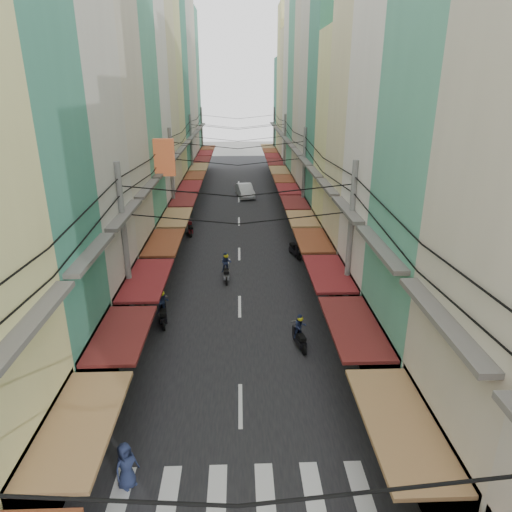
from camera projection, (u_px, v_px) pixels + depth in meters
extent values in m
plane|color=slate|center=(240.00, 373.00, 18.71)|extent=(160.00, 160.00, 0.00)
cube|color=black|center=(239.00, 228.00, 37.40)|extent=(10.00, 80.00, 0.02)
cube|color=gray|center=(159.00, 229.00, 37.17)|extent=(3.00, 80.00, 0.06)
cube|color=gray|center=(318.00, 227.00, 37.62)|extent=(3.00, 80.00, 0.06)
cube|color=silver|center=(118.00, 501.00, 12.98)|extent=(0.55, 2.40, 0.01)
cube|color=silver|center=(168.00, 499.00, 13.03)|extent=(0.55, 2.40, 0.01)
cube|color=silver|center=(217.00, 498.00, 13.08)|extent=(0.55, 2.40, 0.01)
cube|color=silver|center=(265.00, 496.00, 13.12)|extent=(0.55, 2.40, 0.01)
cube|color=silver|center=(314.00, 495.00, 13.17)|extent=(0.55, 2.40, 0.01)
cube|color=silver|center=(362.00, 493.00, 13.22)|extent=(0.55, 2.40, 0.01)
cube|color=black|center=(30.00, 468.00, 12.10)|extent=(1.20, 4.52, 3.20)
cube|color=olive|center=(80.00, 424.00, 11.65)|extent=(1.80, 4.33, 0.12)
cube|color=#595651|center=(33.00, 321.00, 10.57)|extent=(0.50, 4.23, 0.15)
cube|color=black|center=(83.00, 369.00, 16.30)|extent=(1.20, 4.13, 3.20)
cube|color=maroon|center=(122.00, 334.00, 15.86)|extent=(1.80, 3.96, 0.12)
cube|color=#595651|center=(92.00, 253.00, 14.77)|extent=(0.50, 3.87, 0.15)
cube|color=beige|center=(28.00, 103.00, 17.49)|extent=(6.00, 5.14, 20.93)
cube|color=black|center=(116.00, 308.00, 20.71)|extent=(1.20, 4.94, 3.20)
cube|color=maroon|center=(147.00, 279.00, 20.27)|extent=(1.80, 4.73, 0.12)
cube|color=#595651|center=(125.00, 214.00, 19.18)|extent=(0.50, 4.63, 0.15)
cube|color=beige|center=(78.00, 135.00, 22.82)|extent=(6.00, 4.95, 17.43)
cube|color=black|center=(139.00, 266.00, 25.43)|extent=(1.20, 4.75, 3.20)
cube|color=brown|center=(164.00, 242.00, 24.99)|extent=(1.80, 4.56, 0.12)
cube|color=#595651|center=(148.00, 188.00, 23.90)|extent=(0.50, 4.46, 0.15)
cube|color=#53A082|center=(106.00, 136.00, 27.67)|extent=(6.00, 4.99, 16.32)
cube|color=black|center=(154.00, 238.00, 30.08)|extent=(1.20, 4.80, 3.20)
cube|color=olive|center=(176.00, 217.00, 29.63)|extent=(1.80, 4.60, 0.12)
cube|color=#595651|center=(162.00, 171.00, 28.55)|extent=(0.50, 4.50, 0.15)
cube|color=silver|center=(119.00, 79.00, 31.01)|extent=(6.00, 4.65, 22.87)
cube|color=black|center=(165.00, 218.00, 34.58)|extent=(1.20, 4.46, 3.20)
cube|color=maroon|center=(184.00, 200.00, 34.14)|extent=(1.80, 4.27, 0.12)
cube|color=#595651|center=(173.00, 159.00, 33.05)|extent=(0.50, 4.18, 0.15)
cube|color=beige|center=(136.00, 95.00, 35.87)|extent=(6.00, 4.89, 20.58)
cube|color=black|center=(173.00, 202.00, 39.04)|extent=(1.20, 4.70, 3.20)
cube|color=maroon|center=(190.00, 186.00, 38.59)|extent=(1.80, 4.50, 0.12)
cube|color=#595651|center=(180.00, 150.00, 37.51)|extent=(0.50, 4.40, 0.15)
cube|color=#D8D387|center=(148.00, 107.00, 40.65)|extent=(6.00, 4.52, 18.44)
cube|color=black|center=(180.00, 190.00, 43.43)|extent=(1.20, 4.34, 3.20)
cube|color=brown|center=(195.00, 176.00, 42.99)|extent=(1.80, 4.16, 0.12)
cube|color=#595651|center=(186.00, 143.00, 41.90)|extent=(0.50, 4.07, 0.15)
cube|color=#3C846C|center=(156.00, 93.00, 44.80)|extent=(6.00, 5.20, 20.63)
cube|color=black|center=(185.00, 180.00, 47.97)|extent=(1.20, 4.99, 3.20)
cube|color=olive|center=(199.00, 167.00, 47.53)|extent=(1.80, 4.78, 0.12)
cube|color=#595651|center=(191.00, 137.00, 46.44)|extent=(0.50, 4.68, 0.15)
cube|color=beige|center=(163.00, 76.00, 48.99)|extent=(6.00, 4.94, 23.70)
cube|color=black|center=(190.00, 172.00, 52.71)|extent=(1.20, 4.74, 3.20)
cube|color=maroon|center=(203.00, 159.00, 52.26)|extent=(1.80, 4.55, 0.12)
cube|color=#595651|center=(196.00, 132.00, 51.18)|extent=(0.50, 4.45, 0.15)
cube|color=beige|center=(170.00, 89.00, 54.07)|extent=(6.00, 4.96, 21.12)
cube|color=black|center=(194.00, 164.00, 57.33)|extent=(1.20, 4.76, 3.20)
cube|color=maroon|center=(205.00, 153.00, 56.89)|extent=(1.80, 4.56, 0.12)
cube|color=#595651|center=(199.00, 128.00, 55.80)|extent=(0.50, 4.46, 0.15)
cube|color=#53A082|center=(176.00, 93.00, 58.96)|extent=(6.00, 5.04, 19.90)
cube|color=black|center=(197.00, 158.00, 62.00)|extent=(1.20, 4.84, 3.20)
cube|color=brown|center=(208.00, 148.00, 61.56)|extent=(1.80, 4.64, 0.12)
cube|color=#595651|center=(202.00, 125.00, 60.47)|extent=(0.50, 4.54, 0.15)
cube|color=#5C2915|center=(164.00, 157.00, 27.29)|extent=(1.20, 0.40, 2.20)
cube|color=black|center=(449.00, 464.00, 12.22)|extent=(1.20, 4.78, 3.20)
cube|color=olive|center=(400.00, 423.00, 11.67)|extent=(1.80, 4.58, 0.12)
cube|color=#595651|center=(442.00, 319.00, 10.63)|extent=(0.50, 4.48, 0.15)
cube|color=#53A082|center=(482.00, 202.00, 14.87)|extent=(6.00, 5.03, 15.08)
cube|color=black|center=(391.00, 359.00, 16.90)|extent=(1.20, 4.83, 3.20)
cube|color=maroon|center=(354.00, 326.00, 16.35)|extent=(1.80, 4.63, 0.12)
cube|color=#595651|center=(379.00, 247.00, 15.31)|extent=(0.50, 4.53, 0.15)
cube|color=silver|center=(436.00, 92.00, 18.29)|extent=(6.00, 4.79, 21.66)
cube|color=black|center=(358.00, 300.00, 21.48)|extent=(1.20, 4.60, 3.20)
cube|color=maroon|center=(328.00, 273.00, 20.94)|extent=(1.80, 4.41, 0.12)
cube|color=#595651|center=(347.00, 209.00, 19.89)|extent=(0.50, 4.31, 0.15)
cube|color=beige|center=(397.00, 100.00, 22.81)|extent=(6.00, 4.52, 20.74)
cube|color=black|center=(338.00, 263.00, 25.84)|extent=(1.20, 4.34, 3.20)
cube|color=brown|center=(313.00, 240.00, 25.29)|extent=(1.80, 4.16, 0.12)
cube|color=#595651|center=(327.00, 187.00, 24.25)|extent=(0.50, 4.07, 0.15)
cube|color=#D8D387|center=(368.00, 154.00, 28.02)|extent=(6.00, 4.12, 14.13)
cube|color=black|center=(324.00, 239.00, 29.88)|extent=(1.20, 3.96, 3.20)
cube|color=olive|center=(302.00, 219.00, 29.33)|extent=(1.80, 3.79, 0.12)
cube|color=#595651|center=(315.00, 172.00, 28.29)|extent=(0.50, 3.71, 0.15)
cube|color=#3C846C|center=(354.00, 119.00, 31.38)|extent=(6.00, 4.40, 17.68)
cube|color=black|center=(314.00, 221.00, 33.86)|extent=(1.20, 4.23, 3.20)
cube|color=maroon|center=(295.00, 203.00, 33.31)|extent=(1.80, 4.05, 0.12)
cube|color=#595651|center=(305.00, 161.00, 32.27)|extent=(0.50, 3.96, 0.15)
cube|color=beige|center=(342.00, 81.00, 34.73)|extent=(6.00, 4.64, 22.59)
cube|color=black|center=(306.00, 205.00, 38.08)|extent=(1.20, 4.45, 3.20)
cube|color=maroon|center=(288.00, 189.00, 37.53)|extent=(1.80, 4.26, 0.12)
cube|color=#595651|center=(297.00, 152.00, 36.49)|extent=(0.50, 4.17, 0.15)
cube|color=beige|center=(331.00, 90.00, 39.00)|extent=(6.00, 4.00, 21.25)
cube|color=black|center=(299.00, 194.00, 42.12)|extent=(1.20, 3.84, 3.20)
cube|color=brown|center=(283.00, 179.00, 41.57)|extent=(1.80, 3.68, 0.12)
cube|color=#595651|center=(291.00, 145.00, 40.53)|extent=(0.50, 3.60, 0.15)
cube|color=#53A082|center=(322.00, 83.00, 43.02)|extent=(6.00, 5.01, 22.33)
cube|color=black|center=(294.00, 184.00, 46.33)|extent=(1.20, 4.81, 3.20)
cube|color=olive|center=(279.00, 170.00, 45.78)|extent=(1.80, 4.61, 0.12)
cube|color=#595651|center=(286.00, 139.00, 44.74)|extent=(0.50, 4.51, 0.15)
cube|color=silver|center=(313.00, 96.00, 48.16)|extent=(6.00, 5.00, 19.71)
cube|color=black|center=(289.00, 175.00, 51.00)|extent=(1.20, 4.80, 3.20)
cube|color=maroon|center=(275.00, 162.00, 50.45)|extent=(1.80, 4.60, 0.12)
cube|color=#595651|center=(282.00, 134.00, 49.41)|extent=(0.50, 4.50, 0.15)
cube|color=beige|center=(306.00, 108.00, 53.02)|extent=(6.00, 4.32, 16.86)
cube|color=black|center=(285.00, 167.00, 55.36)|extent=(1.20, 4.15, 3.20)
cube|color=maroon|center=(272.00, 156.00, 54.81)|extent=(1.80, 3.97, 0.12)
cube|color=#595651|center=(278.00, 130.00, 53.77)|extent=(0.50, 3.89, 0.15)
cube|color=#D8D387|center=(302.00, 93.00, 56.51)|extent=(6.00, 4.33, 19.96)
cube|color=black|center=(281.00, 162.00, 59.40)|extent=(1.20, 4.16, 3.20)
cube|color=brown|center=(270.00, 151.00, 58.85)|extent=(1.80, 3.99, 0.12)
cube|color=#595651|center=(275.00, 127.00, 57.81)|extent=(0.50, 3.90, 0.15)
cube|color=#3C846C|center=(297.00, 115.00, 61.81)|extent=(6.00, 4.88, 14.34)
cube|color=black|center=(278.00, 156.00, 63.70)|extent=(1.20, 4.68, 3.20)
cube|color=olive|center=(268.00, 146.00, 63.15)|extent=(1.80, 4.49, 0.12)
cube|color=#595651|center=(273.00, 124.00, 62.11)|extent=(0.50, 4.39, 0.15)
cylinder|color=slate|center=(127.00, 256.00, 19.89)|extent=(0.26, 0.26, 8.20)
cylinder|color=slate|center=(349.00, 253.00, 20.23)|extent=(0.26, 0.26, 8.20)
cylinder|color=slate|center=(173.00, 185.00, 33.91)|extent=(0.26, 0.26, 8.20)
cylinder|color=slate|center=(304.00, 184.00, 34.25)|extent=(0.26, 0.26, 8.20)
cylinder|color=slate|center=(192.00, 155.00, 47.92)|extent=(0.26, 0.26, 8.20)
cylinder|color=slate|center=(284.00, 155.00, 48.26)|extent=(0.26, 0.26, 8.20)
cylinder|color=slate|center=(202.00, 139.00, 61.94)|extent=(0.26, 0.26, 8.20)
cylinder|color=slate|center=(274.00, 139.00, 62.28)|extent=(0.26, 0.26, 8.20)
imported|color=silver|center=(245.00, 197.00, 47.78)|extent=(5.05, 2.66, 1.70)
imported|color=black|center=(407.00, 390.00, 17.69)|extent=(1.83, 1.06, 1.18)
cylinder|color=black|center=(166.00, 312.00, 23.14)|extent=(0.10, 0.53, 0.53)
cylinder|color=black|center=(162.00, 325.00, 21.91)|extent=(0.10, 0.53, 0.53)
cube|color=black|center=(163.00, 316.00, 22.47)|extent=(0.35, 1.17, 0.28)
cube|color=black|center=(162.00, 313.00, 22.12)|extent=(0.33, 0.56, 0.18)
cube|color=black|center=(165.00, 306.00, 22.91)|extent=(0.31, 0.28, 0.56)
imported|color=#1F2849|center=(163.00, 313.00, 22.42)|extent=(0.54, 0.38, 1.35)
sphere|color=yellow|center=(162.00, 295.00, 22.06)|extent=(0.28, 0.28, 0.28)
cylinder|color=black|center=(298.00, 336.00, 21.02)|extent=(0.09, 0.47, 0.47)
cylinder|color=black|center=(301.00, 350.00, 19.91)|extent=(0.09, 0.47, 0.47)
cube|color=black|center=(300.00, 340.00, 20.41)|extent=(0.31, 1.05, 0.26)
cube|color=black|center=(300.00, 337.00, 20.10)|extent=(0.29, 0.50, 0.16)
cube|color=black|center=(298.00, 330.00, 20.81)|extent=(0.27, 0.26, 0.50)
imported|color=#1F2849|center=(300.00, 338.00, 20.37)|extent=(0.48, 0.34, 1.21)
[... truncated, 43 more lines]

